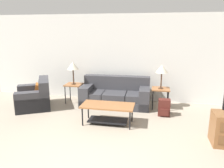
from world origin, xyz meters
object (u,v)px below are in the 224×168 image
Objects in this scene: backpack at (164,108)px; couch at (115,95)px; coffee_table at (108,110)px; side_table_left at (74,86)px; table_lamp_right at (162,69)px; armchair at (35,97)px; side_table_right at (161,91)px; table_lamp_left at (73,66)px.

couch is at bearing 157.89° from backpack.
side_table_left is (-1.32, 1.30, 0.16)m from coffee_table.
couch is 2.95× the size of table_lamp_right.
backpack is (1.30, 0.76, -0.13)m from coffee_table.
armchair is 2.42× the size of side_table_right.
table_lamp_right reaches higher than side_table_right.
table_lamp_right reaches higher than armchair.
side_table_right reaches higher than coffee_table.
table_lamp_left is at bearing 135.46° from coffee_table.
table_lamp_left reaches higher than armchair.
armchair is 1.14× the size of coffee_table.
coffee_table is (2.26, -0.71, 0.05)m from armchair.
armchair is 2.07× the size of table_lamp_left.
table_lamp_left is at bearing -179.81° from couch.
armchair is 3.17× the size of backpack.
armchair is 3.61m from table_lamp_right.
armchair reaches higher than backpack.
side_table_right is (2.53, 0.00, 0.00)m from side_table_left.
table_lamp_right is (2.53, 0.00, 0.61)m from side_table_left.
side_table_right is (3.47, 0.59, 0.21)m from armchair.
coffee_table is 1.93m from table_lamp_right.
armchair reaches higher than side_table_right.
coffee_table is 1.82× the size of table_lamp_left.
table_lamp_right is 1.53× the size of backpack.
couch is 2.28m from armchair.
table_lamp_right is (2.53, 0.00, 0.00)m from table_lamp_left.
table_lamp_left is at bearing 180.00° from side_table_right.
coffee_table is at bearing -44.54° from side_table_left.
couch is 1.42× the size of armchair.
couch is 1.28m from side_table_right.
backpack is (3.56, 0.04, -0.08)m from armchair.
coffee_table is at bearing -149.82° from backpack.
backpack is (2.62, -0.55, -0.29)m from side_table_left.
couch is at bearing 0.19° from side_table_left.
side_table_left is at bearing -135.00° from table_lamp_left.
table_lamp_left is (-2.53, 0.00, 0.61)m from side_table_right.
table_lamp_left reaches higher than couch.
table_lamp_right is at bearing 0.00° from side_table_left.
coffee_table is 1.78m from side_table_right.
coffee_table is at bearing -132.80° from table_lamp_right.
side_table_left is 2.60m from table_lamp_right.
couch is 1.31m from coffee_table.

